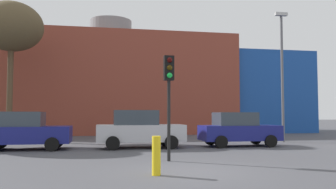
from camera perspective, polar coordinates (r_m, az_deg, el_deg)
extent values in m
plane|color=#47474C|center=(10.46, 3.98, -12.45)|extent=(200.00, 200.00, 0.00)
cube|color=brown|center=(33.76, -9.45, 1.29)|extent=(21.86, 10.82, 8.73)
cube|color=#19479E|center=(37.08, 14.13, 0.02)|extent=(7.83, 9.73, 7.55)
cylinder|color=slate|center=(34.61, -9.37, 10.18)|extent=(4.00, 4.00, 2.00)
cube|color=navy|center=(17.90, -22.32, -6.12)|extent=(4.16, 1.78, 0.79)
cube|color=#333D47|center=(17.93, -23.05, -3.72)|extent=(2.08, 1.59, 0.69)
cylinder|color=black|center=(18.61, -17.70, -7.32)|extent=(0.63, 0.22, 0.63)
cylinder|color=black|center=(16.80, -18.49, -7.75)|extent=(0.63, 0.22, 0.63)
cylinder|color=black|center=(19.12, -25.74, -7.04)|extent=(0.63, 0.22, 0.63)
cube|color=silver|center=(17.62, -4.54, -6.30)|extent=(4.35, 1.87, 0.83)
cube|color=#333D47|center=(17.57, -5.37, -3.77)|extent=(2.18, 1.66, 0.73)
cylinder|color=black|center=(18.78, -0.56, -7.40)|extent=(0.66, 0.23, 0.66)
cylinder|color=black|center=(16.91, 0.56, -7.85)|extent=(0.66, 0.23, 0.66)
cylinder|color=black|center=(18.51, -9.20, -7.42)|extent=(0.66, 0.23, 0.66)
cylinder|color=black|center=(16.61, -9.05, -7.89)|extent=(0.66, 0.23, 0.66)
cube|color=navy|center=(18.91, 11.63, -6.16)|extent=(4.13, 1.77, 0.79)
cube|color=#333D47|center=(18.80, 10.90, -3.94)|extent=(2.06, 1.57, 0.69)
cylinder|color=black|center=(20.28, 14.17, -7.05)|extent=(0.63, 0.22, 0.63)
cylinder|color=black|center=(18.66, 16.50, -7.34)|extent=(0.63, 0.22, 0.63)
cylinder|color=black|center=(19.34, 6.95, -7.31)|extent=(0.63, 0.22, 0.63)
cylinder|color=black|center=(17.62, 8.72, -7.68)|extent=(0.63, 0.22, 0.63)
cylinder|color=black|center=(12.56, 0.14, -4.29)|extent=(0.12, 0.12, 2.90)
cube|color=black|center=(12.67, 0.13, 4.35)|extent=(0.37, 0.25, 0.90)
sphere|color=#3C0605|center=(12.58, 0.27, 5.69)|extent=(0.20, 0.20, 0.20)
sphere|color=#3C2905|center=(12.54, 0.27, 4.43)|extent=(0.20, 0.20, 0.20)
sphere|color=green|center=(12.50, 0.27, 3.16)|extent=(0.20, 0.20, 0.20)
cylinder|color=brown|center=(24.75, -24.52, 0.44)|extent=(0.37, 0.37, 6.33)
ellipsoid|color=brown|center=(25.38, -24.28, 10.13)|extent=(4.06, 4.06, 3.25)
cylinder|color=yellow|center=(9.69, -1.93, -9.99)|extent=(0.24, 0.24, 1.07)
cylinder|color=#59595E|center=(22.62, 18.23, 2.50)|extent=(0.16, 0.16, 7.79)
cube|color=#B2B2B2|center=(23.37, 18.05, 12.42)|extent=(0.80, 0.24, 0.20)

